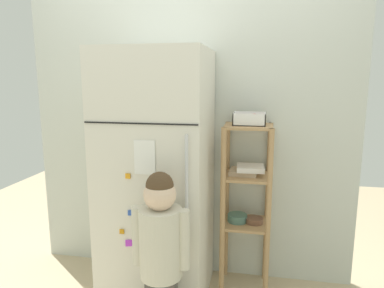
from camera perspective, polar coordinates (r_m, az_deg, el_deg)
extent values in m
cube|color=silver|center=(2.68, -0.53, 1.60)|extent=(2.49, 0.03, 2.22)
cube|color=silver|center=(2.43, -5.65, -5.46)|extent=(0.70, 0.66, 1.72)
cube|color=black|center=(2.03, -8.55, 3.32)|extent=(0.68, 0.01, 0.01)
cylinder|color=silver|center=(2.00, -0.90, -6.05)|extent=(0.02, 0.02, 0.54)
cube|color=white|center=(2.06, -7.74, -2.19)|extent=(0.13, 0.01, 0.20)
cube|color=blue|center=(2.19, -9.99, -10.99)|extent=(0.03, 0.01, 0.03)
cube|color=orange|center=(2.26, -11.39, -13.82)|extent=(0.03, 0.01, 0.03)
cube|color=#AC39C9|center=(2.14, -3.75, -13.15)|extent=(0.03, 0.01, 0.03)
cube|color=#C73AEA|center=(2.28, -10.28, -15.63)|extent=(0.04, 0.02, 0.04)
cube|color=#5EF03A|center=(2.17, -6.36, -13.01)|extent=(0.04, 0.02, 0.04)
cube|color=orange|center=(2.12, -10.42, -5.17)|extent=(0.03, 0.01, 0.03)
cylinder|color=beige|center=(2.04, -5.13, -15.73)|extent=(0.24, 0.24, 0.40)
sphere|color=beige|center=(2.03, -4.65, -10.00)|extent=(0.11, 0.11, 0.11)
sphere|color=beige|center=(1.94, -5.27, -8.20)|extent=(0.18, 0.18, 0.18)
sphere|color=#4C3823|center=(1.92, -5.30, -6.79)|extent=(0.15, 0.15, 0.15)
cylinder|color=beige|center=(2.07, -8.80, -14.55)|extent=(0.07, 0.07, 0.34)
cylinder|color=beige|center=(2.00, -1.35, -15.33)|extent=(0.07, 0.07, 0.34)
cylinder|color=tan|center=(2.45, 5.00, -11.52)|extent=(0.04, 0.04, 1.22)
cylinder|color=tan|center=(2.44, 12.32, -11.83)|extent=(0.04, 0.04, 1.22)
cylinder|color=tan|center=(2.71, 5.65, -9.26)|extent=(0.04, 0.04, 1.22)
cylinder|color=tan|center=(2.71, 12.20, -9.52)|extent=(0.04, 0.04, 1.22)
cube|color=tan|center=(2.42, 9.20, 2.88)|extent=(0.32, 0.30, 0.02)
cube|color=tan|center=(2.49, 8.95, -5.22)|extent=(0.32, 0.30, 0.02)
cube|color=tan|center=(2.61, 8.73, -12.66)|extent=(0.32, 0.30, 0.02)
cube|color=#C6AD8E|center=(2.50, 8.39, -4.52)|extent=(0.20, 0.19, 0.03)
cube|color=white|center=(2.48, 9.50, -3.88)|extent=(0.20, 0.19, 0.03)
cylinder|color=#4C7266|center=(2.60, 7.40, -11.87)|extent=(0.14, 0.14, 0.05)
cylinder|color=brown|center=(2.60, 10.09, -12.15)|extent=(0.13, 0.13, 0.04)
cube|color=white|center=(2.44, 9.31, 3.21)|extent=(0.22, 0.19, 0.01)
cube|color=white|center=(2.34, 9.26, 3.86)|extent=(0.22, 0.01, 0.08)
cube|color=white|center=(2.52, 9.40, 4.33)|extent=(0.22, 0.01, 0.08)
cube|color=white|center=(2.44, 6.85, 4.18)|extent=(0.01, 0.19, 0.08)
cube|color=white|center=(2.43, 11.82, 4.02)|extent=(0.01, 0.19, 0.08)
sphere|color=#97120B|center=(2.41, 10.09, 4.04)|extent=(0.07, 0.07, 0.07)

